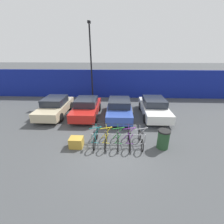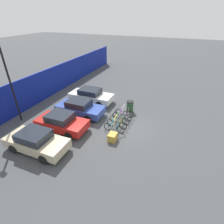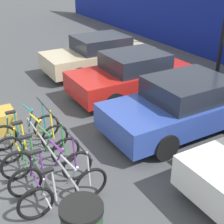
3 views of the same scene
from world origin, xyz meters
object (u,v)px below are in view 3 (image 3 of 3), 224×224
object	(u,v)px
cargo_crate	(4,120)
bike_rack	(48,150)
bicycle_purple	(52,172)
car_beige	(99,55)
bicycle_silver	(65,191)
car_red	(132,75)
bicycle_yellow	(33,142)
bicycle_teal	(25,130)
car_blue	(184,105)
bicycle_green	(42,156)

from	to	relation	value
cargo_crate	bike_rack	bearing A→B (deg)	11.24
bicycle_purple	car_beige	size ratio (longest dim) A/B	0.41
bike_rack	bicycle_silver	world-z (taller)	bicycle_silver
car_red	bicycle_purple	bearing A→B (deg)	-51.44
bicycle_purple	cargo_crate	distance (m)	2.83
bicycle_yellow	bicycle_purple	bearing A→B (deg)	2.46
bicycle_teal	car_blue	size ratio (longest dim) A/B	0.40
bicycle_silver	bicycle_teal	bearing A→B (deg)	-176.63
bicycle_yellow	bicycle_green	xyz separation A→B (m)	(0.65, 0.00, 0.00)
bike_rack	bicycle_yellow	xyz separation A→B (m)	(-0.65, -0.15, -0.10)
bicycle_teal	bicycle_purple	bearing A→B (deg)	2.35
bike_rack	car_blue	distance (m)	3.62
bicycle_yellow	bicycle_green	distance (m)	0.65
bicycle_silver	car_red	bearing A→B (deg)	137.20
bike_rack	bicycle_green	bearing A→B (deg)	-91.89
bicycle_teal	car_blue	distance (m)	3.99
bicycle_silver	bicycle_purple	bearing A→B (deg)	-176.63
car_red	car_blue	world-z (taller)	same
bicycle_teal	bicycle_yellow	distance (m)	0.58
bicycle_yellow	bicycle_green	size ratio (longest dim) A/B	1.00
bicycle_yellow	bicycle_purple	world-z (taller)	same
cargo_crate	bicycle_silver	bearing A→B (deg)	4.84
bicycle_teal	car_red	bearing A→B (deg)	110.27
car_beige	bicycle_green	bearing A→B (deg)	-38.50
car_blue	bike_rack	bearing A→B (deg)	-91.11
bicycle_purple	bicycle_silver	xyz separation A→B (m)	(0.63, 0.00, 0.00)
bicycle_teal	cargo_crate	bearing A→B (deg)	-161.21
car_blue	bicycle_green	bearing A→B (deg)	-91.14
bicycle_purple	car_beige	distance (m)	6.90
cargo_crate	bicycle_green	bearing A→B (deg)	7.52
bicycle_green	car_red	xyz separation A→B (m)	(-2.47, 3.86, 0.31)
bicycle_teal	bicycle_yellow	world-z (taller)	same
bicycle_purple	car_beige	bearing A→B (deg)	141.75
bike_rack	cargo_crate	distance (m)	2.27
bicycle_yellow	cargo_crate	world-z (taller)	bicycle_yellow
bicycle_teal	bicycle_yellow	size ratio (longest dim) A/B	1.00
bicycle_silver	cargo_crate	bearing A→B (deg)	-171.79
car_blue	bicycle_purple	bearing A→B (deg)	-81.99
bicycle_purple	bicycle_teal	bearing A→B (deg)	177.12
bicycle_yellow	car_beige	world-z (taller)	car_beige
bicycle_yellow	bicycle_purple	distance (m)	1.25
car_red	car_blue	size ratio (longest dim) A/B	0.94
bicycle_green	bicycle_purple	world-z (taller)	same
bicycle_purple	car_blue	size ratio (longest dim) A/B	0.40
bicycle_teal	bicycle_yellow	bearing A→B (deg)	2.35
bike_rack	car_blue	bearing A→B (deg)	88.89
bicycle_teal	car_blue	world-z (taller)	car_blue
car_red	cargo_crate	distance (m)	4.18
bicycle_teal	bicycle_green	size ratio (longest dim) A/B	1.00
bicycle_teal	bicycle_green	distance (m)	1.22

